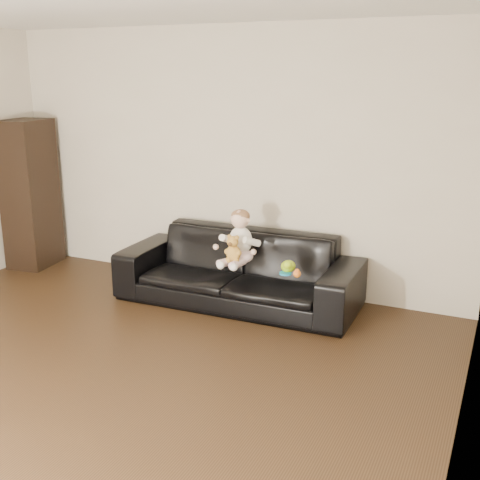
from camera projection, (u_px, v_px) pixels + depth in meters
The scene contains 11 objects.
floor at pixel (48, 407), 4.01m from camera, with size 5.50×5.50×0.00m, color #322011.
wall_back at pixel (227, 159), 6.06m from camera, with size 5.00×5.00×0.00m, color beige.
wall_right at pixel (464, 273), 2.64m from camera, with size 5.50×5.50×0.00m, color beige.
sofa at pixel (238, 269), 5.74m from camera, with size 2.29×0.90×0.67m, color black.
cabinet at pixel (30, 194), 6.75m from camera, with size 0.41×0.57×1.65m, color black.
shelf_item at pixel (29, 161), 6.64m from camera, with size 0.18×0.25×0.28m, color silver.
baby at pixel (239, 240), 5.51m from camera, with size 0.37×0.45×0.51m.
teddy_bear at pixel (233, 249), 5.39m from camera, with size 0.17×0.17×0.25m.
toy_green at pixel (288, 266), 5.32m from camera, with size 0.13×0.15×0.11m, color #A6D419.
toy_rattle at pixel (297, 274), 5.17m from camera, with size 0.07×0.07×0.07m, color orange.
toy_blue_disc at pixel (285, 273), 5.27m from camera, with size 0.11×0.11×0.02m, color #198CCA.
Camera 1 is at (2.65, -2.69, 2.16)m, focal length 45.00 mm.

